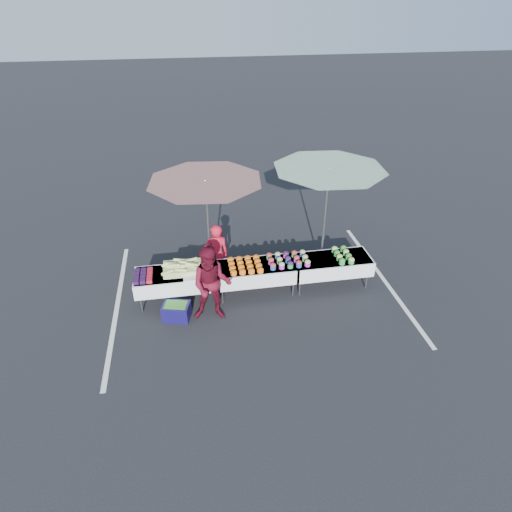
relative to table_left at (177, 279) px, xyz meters
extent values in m
plane|color=black|center=(1.80, 0.00, -0.58)|extent=(80.00, 80.00, 0.00)
cube|color=silver|center=(-1.40, 0.00, -0.58)|extent=(0.10, 5.00, 0.00)
cube|color=silver|center=(5.00, 0.00, -0.58)|extent=(0.10, 5.00, 0.00)
cube|color=white|center=(0.00, 0.00, 0.15)|extent=(1.80, 0.75, 0.04)
cube|color=white|center=(0.00, 0.00, -0.01)|extent=(1.86, 0.81, 0.36)
cylinder|color=slate|center=(-0.82, -0.29, -0.39)|extent=(0.04, 0.04, 0.39)
cylinder|color=slate|center=(-0.82, 0.29, -0.39)|extent=(0.04, 0.04, 0.39)
cylinder|color=slate|center=(0.82, -0.29, -0.39)|extent=(0.04, 0.04, 0.39)
cylinder|color=slate|center=(0.82, 0.29, -0.39)|extent=(0.04, 0.04, 0.39)
cube|color=white|center=(1.80, 0.00, 0.15)|extent=(1.80, 0.75, 0.04)
cube|color=white|center=(1.80, 0.00, -0.01)|extent=(1.86, 0.81, 0.36)
cylinder|color=slate|center=(0.98, -0.29, -0.39)|extent=(0.04, 0.04, 0.39)
cylinder|color=slate|center=(0.98, 0.29, -0.39)|extent=(0.04, 0.04, 0.39)
cylinder|color=slate|center=(2.62, -0.29, -0.39)|extent=(0.04, 0.04, 0.39)
cylinder|color=slate|center=(2.62, 0.29, -0.39)|extent=(0.04, 0.04, 0.39)
cube|color=white|center=(3.60, 0.00, 0.15)|extent=(1.80, 0.75, 0.04)
cube|color=white|center=(3.60, 0.00, -0.01)|extent=(1.86, 0.81, 0.36)
cylinder|color=slate|center=(2.78, -0.29, -0.39)|extent=(0.04, 0.04, 0.39)
cylinder|color=slate|center=(2.78, 0.29, -0.39)|extent=(0.04, 0.04, 0.39)
cylinder|color=slate|center=(4.42, -0.29, -0.39)|extent=(0.04, 0.04, 0.39)
cylinder|color=slate|center=(4.42, 0.29, -0.39)|extent=(0.04, 0.04, 0.39)
cube|color=black|center=(-0.85, -0.27, 0.21)|extent=(0.12, 0.12, 0.08)
cube|color=black|center=(-0.85, -0.13, 0.21)|extent=(0.12, 0.12, 0.08)
cube|color=black|center=(-0.85, 0.01, 0.21)|extent=(0.12, 0.12, 0.08)
cube|color=black|center=(-0.85, 0.15, 0.21)|extent=(0.12, 0.12, 0.08)
cube|color=black|center=(-0.71, -0.27, 0.21)|extent=(0.12, 0.12, 0.08)
cube|color=black|center=(-0.71, -0.13, 0.21)|extent=(0.12, 0.12, 0.08)
cube|color=black|center=(-0.71, 0.01, 0.21)|extent=(0.12, 0.12, 0.08)
cube|color=black|center=(-0.71, 0.15, 0.21)|extent=(0.12, 0.12, 0.08)
cube|color=maroon|center=(-0.57, -0.27, 0.21)|extent=(0.12, 0.12, 0.08)
cube|color=maroon|center=(-0.57, -0.13, 0.21)|extent=(0.12, 0.12, 0.08)
cube|color=maroon|center=(-0.57, 0.01, 0.21)|extent=(0.12, 0.12, 0.08)
cube|color=maroon|center=(-0.57, 0.15, 0.21)|extent=(0.12, 0.12, 0.08)
cube|color=#91AF59|center=(0.25, 0.05, 0.24)|extent=(1.05, 0.55, 0.14)
cylinder|color=#91AF59|center=(0.55, 0.20, 0.27)|extent=(0.27, 0.09, 0.10)
cylinder|color=#91AF59|center=(-0.13, 0.10, 0.34)|extent=(0.27, 0.14, 0.07)
cylinder|color=#91AF59|center=(0.36, -0.06, 0.38)|extent=(0.27, 0.14, 0.09)
cylinder|color=#91AF59|center=(-0.17, 0.08, 0.28)|extent=(0.27, 0.15, 0.10)
cylinder|color=#91AF59|center=(0.07, -0.01, 0.33)|extent=(0.27, 0.15, 0.08)
cylinder|color=#91AF59|center=(0.21, 0.09, 0.36)|extent=(0.27, 0.10, 0.10)
cylinder|color=#91AF59|center=(0.21, -0.03, 0.36)|extent=(0.27, 0.07, 0.08)
cylinder|color=#91AF59|center=(0.12, -0.13, 0.31)|extent=(0.27, 0.14, 0.09)
cylinder|color=#91AF59|center=(0.09, 0.25, 0.34)|extent=(0.27, 0.12, 0.08)
cylinder|color=#91AF59|center=(0.71, 0.14, 0.29)|extent=(0.27, 0.16, 0.08)
cylinder|color=#91AF59|center=(-0.06, 0.01, 0.34)|extent=(0.27, 0.11, 0.07)
cylinder|color=#91AF59|center=(0.16, -0.18, 0.27)|extent=(0.27, 0.10, 0.07)
cylinder|color=#91AF59|center=(0.36, 0.19, 0.35)|extent=(0.27, 0.12, 0.08)
cylinder|color=#91AF59|center=(-0.18, -0.17, 0.31)|extent=(0.27, 0.15, 0.08)
cylinder|color=#91AF59|center=(-0.09, 0.09, 0.36)|extent=(0.27, 0.10, 0.08)
cylinder|color=#91AF59|center=(0.46, 0.00, 0.32)|extent=(0.27, 0.16, 0.10)
cylinder|color=#91AF59|center=(-0.03, -0.02, 0.38)|extent=(0.27, 0.12, 0.09)
cylinder|color=#91AF59|center=(0.52, -0.18, 0.37)|extent=(0.27, 0.09, 0.07)
cylinder|color=#91AF59|center=(0.58, -0.15, 0.30)|extent=(0.27, 0.10, 0.09)
cube|color=white|center=(0.30, -0.30, 0.19)|extent=(0.30, 0.25, 0.05)
cylinder|color=orange|center=(1.25, -0.28, 0.19)|extent=(0.15, 0.15, 0.05)
ellipsoid|color=#EC510D|center=(1.25, -0.28, 0.23)|extent=(0.15, 0.15, 0.08)
cylinder|color=orange|center=(1.25, -0.10, 0.19)|extent=(0.15, 0.15, 0.05)
ellipsoid|color=#EC510D|center=(1.25, -0.10, 0.23)|extent=(0.15, 0.15, 0.08)
cylinder|color=orange|center=(1.25, 0.08, 0.19)|extent=(0.15, 0.15, 0.05)
ellipsoid|color=#EC510D|center=(1.25, 0.08, 0.23)|extent=(0.15, 0.15, 0.08)
cylinder|color=orange|center=(1.25, 0.26, 0.19)|extent=(0.15, 0.15, 0.05)
ellipsoid|color=#EC510D|center=(1.25, 0.26, 0.23)|extent=(0.15, 0.15, 0.08)
cylinder|color=orange|center=(1.45, -0.28, 0.19)|extent=(0.15, 0.15, 0.05)
ellipsoid|color=#EC510D|center=(1.45, -0.28, 0.23)|extent=(0.15, 0.15, 0.08)
cylinder|color=orange|center=(1.45, -0.10, 0.19)|extent=(0.15, 0.15, 0.05)
ellipsoid|color=#EC510D|center=(1.45, -0.10, 0.23)|extent=(0.15, 0.15, 0.08)
cylinder|color=orange|center=(1.45, 0.08, 0.19)|extent=(0.15, 0.15, 0.05)
ellipsoid|color=#EC510D|center=(1.45, 0.08, 0.23)|extent=(0.15, 0.15, 0.08)
cylinder|color=orange|center=(1.45, 0.26, 0.19)|extent=(0.15, 0.15, 0.05)
ellipsoid|color=#EC510D|center=(1.45, 0.26, 0.23)|extent=(0.15, 0.15, 0.08)
cylinder|color=orange|center=(1.65, -0.28, 0.19)|extent=(0.15, 0.15, 0.05)
ellipsoid|color=#EC510D|center=(1.65, -0.28, 0.23)|extent=(0.15, 0.15, 0.08)
cylinder|color=orange|center=(1.65, -0.10, 0.19)|extent=(0.15, 0.15, 0.05)
ellipsoid|color=#EC510D|center=(1.65, -0.10, 0.23)|extent=(0.15, 0.15, 0.08)
cylinder|color=orange|center=(1.65, 0.08, 0.19)|extent=(0.15, 0.15, 0.05)
ellipsoid|color=#EC510D|center=(1.65, 0.08, 0.23)|extent=(0.15, 0.15, 0.08)
cylinder|color=orange|center=(1.65, 0.26, 0.19)|extent=(0.15, 0.15, 0.05)
ellipsoid|color=#EC510D|center=(1.65, 0.26, 0.23)|extent=(0.15, 0.15, 0.08)
cylinder|color=orange|center=(1.85, -0.28, 0.19)|extent=(0.15, 0.15, 0.05)
ellipsoid|color=#EC510D|center=(1.85, -0.28, 0.23)|extent=(0.15, 0.15, 0.08)
cylinder|color=orange|center=(1.85, -0.10, 0.19)|extent=(0.15, 0.15, 0.05)
ellipsoid|color=#EC510D|center=(1.85, -0.10, 0.23)|extent=(0.15, 0.15, 0.08)
cylinder|color=orange|center=(1.85, 0.08, 0.19)|extent=(0.15, 0.15, 0.05)
ellipsoid|color=#EC510D|center=(1.85, 0.08, 0.23)|extent=(0.15, 0.15, 0.08)
cylinder|color=orange|center=(1.85, 0.26, 0.19)|extent=(0.15, 0.15, 0.05)
ellipsoid|color=#EC510D|center=(1.85, 0.26, 0.23)|extent=(0.15, 0.15, 0.08)
cylinder|color=#224B9E|center=(2.15, -0.22, 0.22)|extent=(0.13, 0.13, 0.10)
ellipsoid|color=#9E3022|center=(2.15, -0.22, 0.28)|extent=(0.14, 0.14, 0.10)
cylinder|color=#C62AB8|center=(2.15, 0.00, 0.22)|extent=(0.13, 0.13, 0.10)
ellipsoid|color=#9E3022|center=(2.15, 0.00, 0.28)|extent=(0.14, 0.14, 0.10)
cylinder|color=green|center=(2.15, 0.22, 0.22)|extent=(0.13, 0.13, 0.10)
ellipsoid|color=#9E3022|center=(2.15, 0.22, 0.28)|extent=(0.14, 0.14, 0.10)
cylinder|color=#C62AB8|center=(2.35, -0.22, 0.22)|extent=(0.13, 0.13, 0.10)
ellipsoid|color=tan|center=(2.35, -0.22, 0.28)|extent=(0.14, 0.14, 0.10)
cylinder|color=green|center=(2.35, 0.00, 0.22)|extent=(0.13, 0.13, 0.10)
ellipsoid|color=tan|center=(2.35, 0.00, 0.28)|extent=(0.14, 0.14, 0.10)
cylinder|color=#224B9E|center=(2.35, 0.22, 0.22)|extent=(0.13, 0.13, 0.10)
ellipsoid|color=tan|center=(2.35, 0.22, 0.28)|extent=(0.14, 0.14, 0.10)
cylinder|color=green|center=(2.55, -0.22, 0.22)|extent=(0.13, 0.13, 0.10)
ellipsoid|color=#21122E|center=(2.55, -0.22, 0.28)|extent=(0.14, 0.14, 0.10)
cylinder|color=#224B9E|center=(2.55, 0.00, 0.22)|extent=(0.13, 0.13, 0.10)
ellipsoid|color=#21122E|center=(2.55, 0.00, 0.28)|extent=(0.14, 0.14, 0.10)
cylinder|color=#C62AB8|center=(2.55, 0.22, 0.22)|extent=(0.13, 0.13, 0.10)
ellipsoid|color=#21122E|center=(2.55, 0.22, 0.28)|extent=(0.14, 0.14, 0.10)
cylinder|color=#224B9E|center=(2.75, -0.22, 0.22)|extent=(0.13, 0.13, 0.10)
ellipsoid|color=#9E3022|center=(2.75, -0.22, 0.28)|extent=(0.14, 0.14, 0.10)
cylinder|color=#C62AB8|center=(2.75, 0.00, 0.22)|extent=(0.13, 0.13, 0.10)
ellipsoid|color=#9E3022|center=(2.75, 0.00, 0.28)|extent=(0.14, 0.14, 0.10)
cylinder|color=green|center=(2.75, 0.22, 0.22)|extent=(0.13, 0.13, 0.10)
ellipsoid|color=#9E3022|center=(2.75, 0.22, 0.28)|extent=(0.14, 0.14, 0.10)
cylinder|color=#C62AB8|center=(2.95, -0.22, 0.22)|extent=(0.13, 0.13, 0.10)
ellipsoid|color=tan|center=(2.95, -0.22, 0.28)|extent=(0.14, 0.14, 0.10)
cylinder|color=green|center=(2.95, 0.00, 0.22)|extent=(0.13, 0.13, 0.10)
ellipsoid|color=tan|center=(2.95, 0.00, 0.28)|extent=(0.14, 0.14, 0.10)
cylinder|color=#224B9E|center=(2.95, 0.22, 0.22)|extent=(0.13, 0.13, 0.10)
ellipsoid|color=tan|center=(2.95, 0.22, 0.28)|extent=(0.14, 0.14, 0.10)
cylinder|color=green|center=(3.75, -0.28, 0.21)|extent=(0.14, 0.14, 0.08)
ellipsoid|color=#1E731F|center=(3.75, -0.28, 0.26)|extent=(0.14, 0.14, 0.11)
cylinder|color=green|center=(3.75, -0.10, 0.21)|extent=(0.14, 0.14, 0.08)
ellipsoid|color=#A5A94B|center=(3.75, -0.10, 0.26)|extent=(0.14, 0.14, 0.11)
cylinder|color=green|center=(3.75, 0.08, 0.21)|extent=(0.14, 0.14, 0.08)
ellipsoid|color=#1E731F|center=(3.75, 0.08, 0.26)|extent=(0.14, 0.14, 0.11)
cylinder|color=green|center=(3.75, 0.26, 0.21)|extent=(0.14, 0.14, 0.08)
ellipsoid|color=#A5A94B|center=(3.75, 0.26, 0.26)|extent=(0.14, 0.14, 0.11)
cylinder|color=green|center=(3.97, -0.28, 0.21)|extent=(0.14, 0.14, 0.08)
ellipsoid|color=#A5A94B|center=(3.97, -0.28, 0.26)|extent=(0.14, 0.14, 0.11)
cylinder|color=green|center=(3.97, -0.10, 0.21)|extent=(0.14, 0.14, 0.08)
ellipsoid|color=#1E731F|center=(3.97, -0.10, 0.26)|extent=(0.14, 0.14, 0.11)
cylinder|color=green|center=(3.97, 0.08, 0.21)|extent=(0.14, 0.14, 0.08)
ellipsoid|color=#A5A94B|center=(3.97, 0.08, 0.26)|extent=(0.14, 0.14, 0.11)
cylinder|color=green|center=(3.97, 0.26, 0.21)|extent=(0.14, 0.14, 0.08)
ellipsoid|color=#1E731F|center=(3.97, 0.26, 0.26)|extent=(0.14, 0.14, 0.11)
imported|color=red|center=(0.96, 0.55, 0.20)|extent=(0.62, 0.46, 1.58)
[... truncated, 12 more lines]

